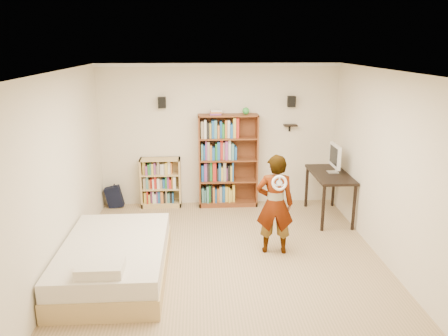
# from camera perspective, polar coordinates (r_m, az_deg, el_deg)

# --- Properties ---
(ground) EXTENTS (4.50, 5.00, 0.01)m
(ground) POSITION_cam_1_polar(r_m,az_deg,el_deg) (6.44, 0.53, -12.25)
(ground) COLOR tan
(ground) RESTS_ON ground
(room_shell) EXTENTS (4.52, 5.02, 2.71)m
(room_shell) POSITION_cam_1_polar(r_m,az_deg,el_deg) (5.82, 0.57, 3.21)
(room_shell) COLOR silver
(room_shell) RESTS_ON ground
(crown_molding) EXTENTS (4.50, 5.00, 0.06)m
(crown_molding) POSITION_cam_1_polar(r_m,az_deg,el_deg) (5.69, 0.60, 12.17)
(crown_molding) COLOR white
(crown_molding) RESTS_ON room_shell
(speaker_left) EXTENTS (0.14, 0.12, 0.20)m
(speaker_left) POSITION_cam_1_polar(r_m,az_deg,el_deg) (8.15, -8.10, 8.46)
(speaker_left) COLOR black
(speaker_left) RESTS_ON room_shell
(speaker_right) EXTENTS (0.14, 0.12, 0.20)m
(speaker_right) POSITION_cam_1_polar(r_m,az_deg,el_deg) (8.31, 8.81, 8.58)
(speaker_right) COLOR black
(speaker_right) RESTS_ON room_shell
(wall_shelf) EXTENTS (0.25, 0.16, 0.02)m
(wall_shelf) POSITION_cam_1_polar(r_m,az_deg,el_deg) (8.39, 8.67, 5.54)
(wall_shelf) COLOR black
(wall_shelf) RESTS_ON room_shell
(tall_bookshelf) EXTENTS (1.12, 0.33, 1.78)m
(tall_bookshelf) POSITION_cam_1_polar(r_m,az_deg,el_deg) (8.30, 0.53, 0.92)
(tall_bookshelf) COLOR brown
(tall_bookshelf) RESTS_ON ground
(low_bookshelf) EXTENTS (0.76, 0.28, 0.95)m
(low_bookshelf) POSITION_cam_1_polar(r_m,az_deg,el_deg) (8.45, -8.25, -1.90)
(low_bookshelf) COLOR tan
(low_bookshelf) RESTS_ON ground
(computer_desk) EXTENTS (0.61, 1.23, 0.84)m
(computer_desk) POSITION_cam_1_polar(r_m,az_deg,el_deg) (8.06, 13.53, -3.51)
(computer_desk) COLOR black
(computer_desk) RESTS_ON ground
(imac) EXTENTS (0.18, 0.52, 0.51)m
(imac) POSITION_cam_1_polar(r_m,az_deg,el_deg) (7.92, 14.14, 1.19)
(imac) COLOR white
(imac) RESTS_ON computer_desk
(daybed) EXTENTS (1.37, 2.10, 0.62)m
(daybed) POSITION_cam_1_polar(r_m,az_deg,el_deg) (6.14, -14.11, -11.05)
(daybed) COLOR silver
(daybed) RESTS_ON ground
(person) EXTENTS (0.59, 0.42, 1.52)m
(person) POSITION_cam_1_polar(r_m,az_deg,el_deg) (6.50, 6.66, -4.74)
(person) COLOR black
(person) RESTS_ON ground
(wii_wheel) EXTENTS (0.22, 0.08, 0.22)m
(wii_wheel) POSITION_cam_1_polar(r_m,az_deg,el_deg) (6.09, 7.24, -1.95)
(wii_wheel) COLOR white
(wii_wheel) RESTS_ON person
(navy_bag) EXTENTS (0.32, 0.21, 0.43)m
(navy_bag) POSITION_cam_1_polar(r_m,az_deg,el_deg) (8.65, -14.13, -3.63)
(navy_bag) COLOR black
(navy_bag) RESTS_ON ground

